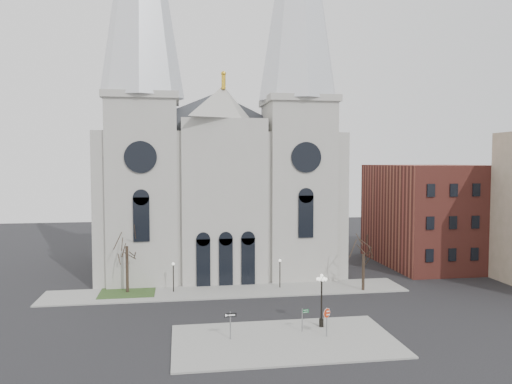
{
  "coord_description": "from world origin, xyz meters",
  "views": [
    {
      "loc": [
        -5.34,
        -43.55,
        14.52
      ],
      "look_at": [
        2.69,
        8.0,
        11.31
      ],
      "focal_mm": 35.0,
      "sensor_mm": 36.0,
      "label": 1
    }
  ],
  "objects": [
    {
      "name": "tree_left",
      "position": [
        -11.0,
        12.0,
        5.58
      ],
      "size": [
        3.2,
        3.2,
        7.5
      ],
      "color": "black",
      "rests_on": "ground"
    },
    {
      "name": "ped_lamp_right",
      "position": [
        6.0,
        11.5,
        2.33
      ],
      "size": [
        0.32,
        0.32,
        3.26
      ],
      "color": "black",
      "rests_on": "sidewalk_far"
    },
    {
      "name": "sidewalk_far",
      "position": [
        0.0,
        11.0,
        0.07
      ],
      "size": [
        40.0,
        6.0,
        0.14
      ],
      "primitive_type": "cube",
      "color": "gray",
      "rests_on": "ground"
    },
    {
      "name": "tree_right",
      "position": [
        15.0,
        9.0,
        4.47
      ],
      "size": [
        3.2,
        3.2,
        6.0
      ],
      "color": "black",
      "rests_on": "ground"
    },
    {
      "name": "bg_building_brick",
      "position": [
        30.0,
        22.0,
        7.0
      ],
      "size": [
        14.0,
        18.0,
        14.0
      ],
      "primitive_type": "cube",
      "color": "brown",
      "rests_on": "ground"
    },
    {
      "name": "globe_lamp",
      "position": [
        6.84,
        -2.34,
        3.07
      ],
      "size": [
        1.08,
        1.08,
        4.66
      ],
      "rotation": [
        0.0,
        0.0,
        -0.08
      ],
      "color": "black",
      "rests_on": "sidewalk_near"
    },
    {
      "name": "stop_sign",
      "position": [
        6.57,
        -4.77,
        1.86
      ],
      "size": [
        0.86,
        0.19,
        2.4
      ],
      "rotation": [
        0.0,
        0.0,
        0.18
      ],
      "color": "slate",
      "rests_on": "sidewalk_near"
    },
    {
      "name": "street_name_sign",
      "position": [
        4.97,
        -3.27,
        1.31
      ],
      "size": [
        0.62,
        0.15,
        1.95
      ],
      "rotation": [
        0.0,
        0.0,
        0.16
      ],
      "color": "slate",
      "rests_on": "sidewalk_near"
    },
    {
      "name": "one_way_sign",
      "position": [
        -1.3,
        -4.14,
        1.65
      ],
      "size": [
        0.99,
        0.1,
        2.25
      ],
      "rotation": [
        0.0,
        0.0,
        0.06
      ],
      "color": "slate",
      "rests_on": "sidewalk_near"
    },
    {
      "name": "sidewalk_near",
      "position": [
        3.0,
        -5.0,
        0.07
      ],
      "size": [
        18.0,
        10.0,
        0.14
      ],
      "primitive_type": "cube",
      "color": "gray",
      "rests_on": "ground"
    },
    {
      "name": "ground",
      "position": [
        0.0,
        0.0,
        0.0
      ],
      "size": [
        160.0,
        160.0,
        0.0
      ],
      "primitive_type": "plane",
      "color": "black",
      "rests_on": "ground"
    },
    {
      "name": "cathedral",
      "position": [
        0.0,
        22.86,
        18.48
      ],
      "size": [
        33.0,
        26.66,
        54.0
      ],
      "color": "#A29E97",
      "rests_on": "ground"
    },
    {
      "name": "ped_lamp_left",
      "position": [
        -6.0,
        11.5,
        2.33
      ],
      "size": [
        0.32,
        0.32,
        3.26
      ],
      "color": "black",
      "rests_on": "sidewalk_far"
    },
    {
      "name": "grass_patch",
      "position": [
        -11.0,
        12.0,
        0.09
      ],
      "size": [
        6.0,
        5.0,
        0.18
      ],
      "primitive_type": "cube",
      "color": "#28411B",
      "rests_on": "ground"
    }
  ]
}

